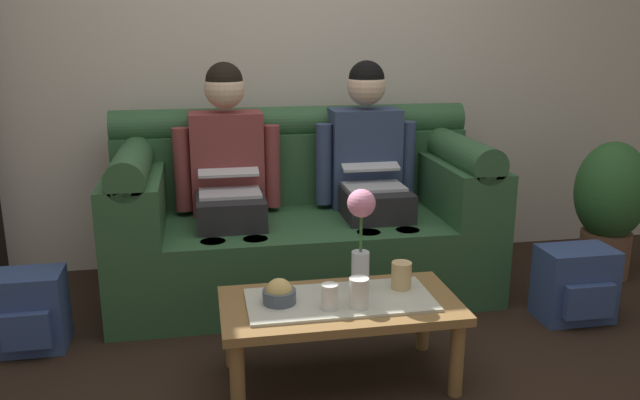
{
  "coord_description": "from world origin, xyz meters",
  "views": [
    {
      "loc": [
        -0.52,
        -2.17,
        1.41
      ],
      "look_at": [
        0.03,
        0.77,
        0.6
      ],
      "focal_mm": 36.62,
      "sensor_mm": 36.0,
      "label": 1
    }
  ],
  "objects_px": {
    "couch": "(301,221)",
    "backpack_right": "(575,285)",
    "cup_near_right": "(330,297)",
    "person_right": "(369,167)",
    "person_left": "(228,173)",
    "snack_bowl": "(279,294)",
    "coffee_table": "(340,312)",
    "flower_vase": "(361,229)",
    "cup_far_center": "(401,275)",
    "cup_near_left": "(359,293)",
    "backpack_left": "(32,312)",
    "potted_plant": "(610,203)"
  },
  "relations": [
    {
      "from": "couch",
      "to": "backpack_right",
      "type": "bearing_deg",
      "value": -27.75
    },
    {
      "from": "cup_far_center",
      "to": "backpack_left",
      "type": "height_order",
      "value": "cup_far_center"
    },
    {
      "from": "person_right",
      "to": "snack_bowl",
      "type": "relative_size",
      "value": 9.33
    },
    {
      "from": "couch",
      "to": "coffee_table",
      "type": "distance_m",
      "value": 1.01
    },
    {
      "from": "coffee_table",
      "to": "backpack_right",
      "type": "bearing_deg",
      "value": 15.53
    },
    {
      "from": "couch",
      "to": "cup_near_left",
      "type": "bearing_deg",
      "value": -87.2
    },
    {
      "from": "backpack_right",
      "to": "person_right",
      "type": "bearing_deg",
      "value": 143.1
    },
    {
      "from": "couch",
      "to": "cup_near_right",
      "type": "bearing_deg",
      "value": -93.09
    },
    {
      "from": "couch",
      "to": "potted_plant",
      "type": "xyz_separation_m",
      "value": [
        1.75,
        -0.15,
        0.06
      ]
    },
    {
      "from": "coffee_table",
      "to": "cup_near_right",
      "type": "distance_m",
      "value": 0.15
    },
    {
      "from": "cup_near_left",
      "to": "backpack_left",
      "type": "relative_size",
      "value": 0.33
    },
    {
      "from": "couch",
      "to": "backpack_right",
      "type": "xyz_separation_m",
      "value": [
        1.25,
        -0.66,
        -0.2
      ]
    },
    {
      "from": "person_left",
      "to": "cup_far_center",
      "type": "height_order",
      "value": "person_left"
    },
    {
      "from": "backpack_left",
      "to": "potted_plant",
      "type": "bearing_deg",
      "value": 6.46
    },
    {
      "from": "cup_near_right",
      "to": "cup_far_center",
      "type": "bearing_deg",
      "value": 24.19
    },
    {
      "from": "cup_far_center",
      "to": "person_right",
      "type": "bearing_deg",
      "value": 83.49
    },
    {
      "from": "person_left",
      "to": "cup_near_left",
      "type": "xyz_separation_m",
      "value": [
        0.43,
        -1.1,
        -0.24
      ]
    },
    {
      "from": "couch",
      "to": "cup_far_center",
      "type": "height_order",
      "value": "couch"
    },
    {
      "from": "person_right",
      "to": "couch",
      "type": "bearing_deg",
      "value": 179.64
    },
    {
      "from": "snack_bowl",
      "to": "cup_near_left",
      "type": "relative_size",
      "value": 1.11
    },
    {
      "from": "backpack_left",
      "to": "flower_vase",
      "type": "bearing_deg",
      "value": -17.84
    },
    {
      "from": "cup_near_right",
      "to": "couch",
      "type": "bearing_deg",
      "value": 86.91
    },
    {
      "from": "snack_bowl",
      "to": "cup_far_center",
      "type": "height_order",
      "value": "cup_far_center"
    },
    {
      "from": "coffee_table",
      "to": "backpack_left",
      "type": "height_order",
      "value": "coffee_table"
    },
    {
      "from": "person_left",
      "to": "backpack_right",
      "type": "xyz_separation_m",
      "value": [
        1.63,
        -0.66,
        -0.48
      ]
    },
    {
      "from": "person_right",
      "to": "coffee_table",
      "type": "bearing_deg",
      "value": -110.62
    },
    {
      "from": "cup_far_center",
      "to": "backpack_left",
      "type": "xyz_separation_m",
      "value": [
        -1.55,
        0.45,
        -0.24
      ]
    },
    {
      "from": "coffee_table",
      "to": "backpack_right",
      "type": "xyz_separation_m",
      "value": [
        1.25,
        0.35,
        -0.12
      ]
    },
    {
      "from": "couch",
      "to": "coffee_table",
      "type": "bearing_deg",
      "value": -90.0
    },
    {
      "from": "cup_near_left",
      "to": "cup_far_center",
      "type": "distance_m",
      "value": 0.27
    },
    {
      "from": "couch",
      "to": "backpack_right",
      "type": "distance_m",
      "value": 1.43
    },
    {
      "from": "snack_bowl",
      "to": "cup_far_center",
      "type": "distance_m",
      "value": 0.51
    },
    {
      "from": "flower_vase",
      "to": "coffee_table",
      "type": "bearing_deg",
      "value": -145.29
    },
    {
      "from": "flower_vase",
      "to": "person_left",
      "type": "bearing_deg",
      "value": 116.95
    },
    {
      "from": "coffee_table",
      "to": "potted_plant",
      "type": "height_order",
      "value": "potted_plant"
    },
    {
      "from": "couch",
      "to": "cup_far_center",
      "type": "xyz_separation_m",
      "value": [
        0.27,
        -0.94,
        0.04
      ]
    },
    {
      "from": "person_left",
      "to": "flower_vase",
      "type": "relative_size",
      "value": 2.87
    },
    {
      "from": "cup_near_left",
      "to": "backpack_left",
      "type": "distance_m",
      "value": 1.49
    },
    {
      "from": "cup_near_left",
      "to": "cup_near_right",
      "type": "distance_m",
      "value": 0.11
    },
    {
      "from": "cup_near_left",
      "to": "backpack_right",
      "type": "relative_size",
      "value": 0.33
    },
    {
      "from": "cup_near_right",
      "to": "person_right",
      "type": "bearing_deg",
      "value": 68.16
    },
    {
      "from": "couch",
      "to": "backpack_right",
      "type": "relative_size",
      "value": 5.45
    },
    {
      "from": "person_left",
      "to": "snack_bowl",
      "type": "xyz_separation_m",
      "value": [
        0.14,
        -1.0,
        -0.26
      ]
    },
    {
      "from": "couch",
      "to": "backpack_left",
      "type": "xyz_separation_m",
      "value": [
        -1.28,
        -0.49,
        -0.2
      ]
    },
    {
      "from": "person_right",
      "to": "potted_plant",
      "type": "height_order",
      "value": "person_right"
    },
    {
      "from": "backpack_left",
      "to": "coffee_table",
      "type": "bearing_deg",
      "value": -21.77
    },
    {
      "from": "cup_near_right",
      "to": "cup_far_center",
      "type": "height_order",
      "value": "cup_far_center"
    },
    {
      "from": "coffee_table",
      "to": "cup_near_left",
      "type": "bearing_deg",
      "value": -59.36
    },
    {
      "from": "potted_plant",
      "to": "flower_vase",
      "type": "bearing_deg",
      "value": -154.47
    },
    {
      "from": "person_right",
      "to": "cup_near_right",
      "type": "height_order",
      "value": "person_right"
    }
  ]
}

